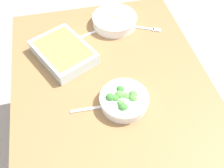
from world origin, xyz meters
The scene contains 8 objects.
ground_plane centered at (0.00, 0.00, 0.00)m, with size 6.00×6.00×0.00m, color #9E9389.
dining_table centered at (0.00, 0.00, 0.65)m, with size 1.20×0.90×0.74m.
stew_bowl centered at (-0.41, 0.10, 0.77)m, with size 0.24×0.24×0.06m.
broccoli_bowl centered at (0.12, 0.02, 0.77)m, with size 0.21×0.21×0.07m.
baking_dish centered at (-0.22, -0.19, 0.77)m, with size 0.37×0.33×0.06m.
spoon_by_stew centered at (-0.37, -0.02, 0.74)m, with size 0.07×0.17×0.01m.
spoon_by_broccoli centered at (0.11, -0.09, 0.74)m, with size 0.03×0.18×0.01m.
fork_on_table centered at (-0.33, 0.27, 0.74)m, with size 0.09×0.17×0.01m.
Camera 1 is at (0.71, -0.16, 1.66)m, focal length 41.24 mm.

